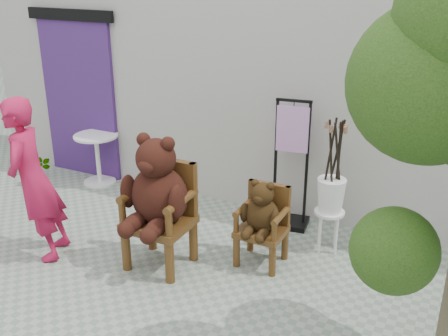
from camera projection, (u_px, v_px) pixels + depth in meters
name	position (u px, v px, depth m)	size (l,w,h in m)	color
back_wall	(298.00, 85.00, 6.37)	(9.00, 1.00, 3.00)	#B4B1A9
doorway	(80.00, 95.00, 7.31)	(1.40, 0.11, 2.33)	#442267
chair_big	(158.00, 195.00, 5.11)	(0.69, 0.73, 1.40)	#43270E
chair_small	(262.00, 216.00, 5.24)	(0.47, 0.49, 0.92)	#43270E
person	(33.00, 181.00, 5.27)	(0.62, 0.41, 1.70)	#AF153F
cafe_table	(97.00, 153.00, 7.21)	(0.60, 0.60, 0.70)	white
display_stand	(290.00, 179.00, 5.99)	(0.49, 0.41, 1.51)	black
stool_bucket	(331.00, 195.00, 5.44)	(0.32, 0.32, 1.45)	white
potted_plant	(35.00, 169.00, 7.33)	(0.35, 0.30, 0.39)	#1A350E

